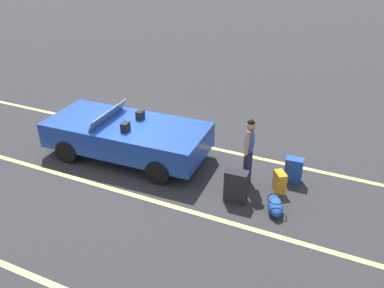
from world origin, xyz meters
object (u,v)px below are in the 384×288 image
suitcase_large_black (236,186)px  traveler_person (249,149)px  suitcase_medium_bright (294,170)px  duffel_bag (275,206)px  convertible_car (120,134)px  suitcase_small_carryon (280,182)px

suitcase_large_black → traveler_person: size_ratio=0.45×
suitcase_medium_bright → traveler_person: (0.96, 0.54, 0.62)m
duffel_bag → traveler_person: 1.37m
convertible_car → duffel_bag: bearing=168.2°
suitcase_large_black → suitcase_medium_bright: size_ratio=1.19×
suitcase_large_black → traveler_person: 0.90m
suitcase_large_black → duffel_bag: suitcase_large_black is taller
duffel_bag → traveler_person: bearing=-41.2°
convertible_car → suitcase_medium_bright: convertible_car is taller
convertible_car → duffel_bag: 4.32m
suitcase_large_black → traveler_person: bearing=-4.5°
suitcase_large_black → traveler_person: traveler_person is taller
duffel_bag → suitcase_small_carryon: bearing=-82.9°
convertible_car → suitcase_large_black: 3.43m
convertible_car → traveler_person: (-3.39, -0.04, 0.34)m
convertible_car → suitcase_medium_bright: size_ratio=6.79×
duffel_bag → traveler_person: size_ratio=0.43×
traveler_person → suitcase_small_carryon: bearing=179.8°
suitcase_medium_bright → traveler_person: bearing=117.0°
convertible_car → suitcase_medium_bright: (-4.35, -0.58, -0.28)m
suitcase_small_carryon → traveler_person: bearing=-34.5°
suitcase_medium_bright → traveler_person: 1.26m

